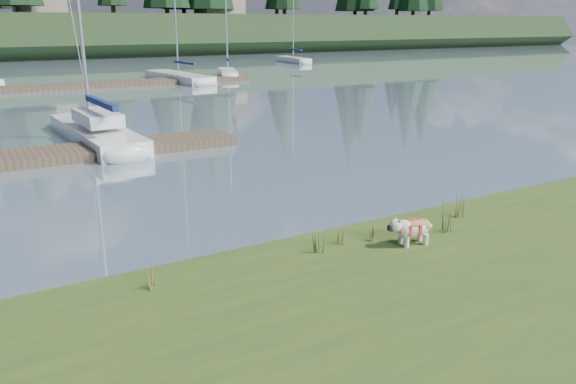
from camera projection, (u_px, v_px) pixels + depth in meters
ground at (37, 90)px, 36.47m from camera, size 200.00×200.00×0.00m
bank at (435, 382)px, 6.63m from camera, size 60.00×9.00×0.35m
bulldog at (413, 227)px, 10.19m from camera, size 0.90×0.45×0.53m
sailboat_main at (91, 127)px, 21.25m from camera, size 2.12×8.61×12.31m
dock_far at (69, 86)px, 37.39m from camera, size 26.00×2.20×0.30m
sailboat_bg_3 at (174, 76)px, 42.77m from camera, size 2.77×9.69×13.85m
sailboat_bg_4 at (227, 72)px, 45.72m from camera, size 3.36×6.38×9.54m
sailboat_bg_5 at (291, 59)px, 61.71m from camera, size 2.03×7.15×10.19m
weed_0 at (318, 241)px, 9.86m from camera, size 0.17×0.14×0.52m
weed_1 at (342, 234)px, 10.29m from camera, size 0.17×0.14×0.40m
weed_2 at (445, 216)px, 10.83m from camera, size 0.17×0.14×0.74m
weed_3 at (152, 275)px, 8.57m from camera, size 0.17×0.14×0.47m
weed_4 at (370, 233)px, 10.31m from camera, size 0.17×0.14×0.44m
weed_5 at (460, 206)px, 11.67m from camera, size 0.17×0.14×0.58m
mud_lip at (262, 260)px, 10.30m from camera, size 60.00×0.50×0.14m
house_2 at (219, 0)px, 81.03m from camera, size 6.30×5.30×4.65m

